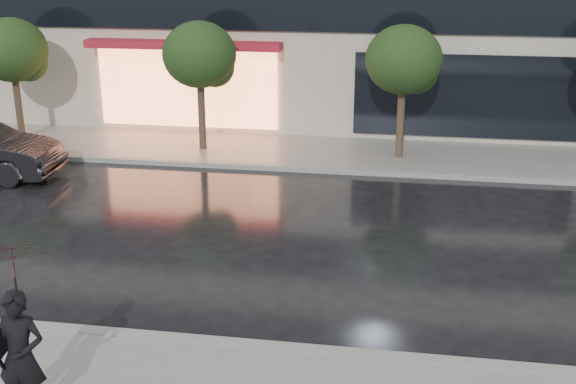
# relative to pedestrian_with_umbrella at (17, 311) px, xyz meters

# --- Properties ---
(ground) EXTENTS (120.00, 120.00, 0.00)m
(ground) POSITION_rel_pedestrian_with_umbrella_xyz_m (1.74, 3.27, -1.72)
(ground) COLOR black
(ground) RESTS_ON ground
(sidewalk_far) EXTENTS (60.00, 3.50, 0.12)m
(sidewalk_far) POSITION_rel_pedestrian_with_umbrella_xyz_m (1.74, 13.52, -1.66)
(sidewalk_far) COLOR slate
(sidewalk_far) RESTS_ON ground
(curb_near) EXTENTS (60.00, 0.25, 0.14)m
(curb_near) POSITION_rel_pedestrian_with_umbrella_xyz_m (1.74, 2.27, -1.65)
(curb_near) COLOR gray
(curb_near) RESTS_ON ground
(curb_far) EXTENTS (60.00, 0.25, 0.14)m
(curb_far) POSITION_rel_pedestrian_with_umbrella_xyz_m (1.74, 11.77, -1.65)
(curb_far) COLOR gray
(curb_far) RESTS_ON ground
(tree_far_west) EXTENTS (2.20, 2.20, 3.99)m
(tree_far_west) POSITION_rel_pedestrian_with_umbrella_xyz_m (-7.20, 13.30, 1.20)
(tree_far_west) COLOR #33261C
(tree_far_west) RESTS_ON ground
(tree_mid_west) EXTENTS (2.20, 2.20, 3.99)m
(tree_mid_west) POSITION_rel_pedestrian_with_umbrella_xyz_m (-1.20, 13.30, 1.20)
(tree_mid_west) COLOR #33261C
(tree_mid_west) RESTS_ON ground
(tree_mid_east) EXTENTS (2.20, 2.20, 3.99)m
(tree_mid_east) POSITION_rel_pedestrian_with_umbrella_xyz_m (4.80, 13.30, 1.20)
(tree_mid_east) COLOR #33261C
(tree_mid_east) RESTS_ON ground
(pedestrian_with_umbrella) EXTENTS (0.98, 0.99, 2.53)m
(pedestrian_with_umbrella) POSITION_rel_pedestrian_with_umbrella_xyz_m (0.00, 0.00, 0.00)
(pedestrian_with_umbrella) COLOR black
(pedestrian_with_umbrella) RESTS_ON sidewalk_near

